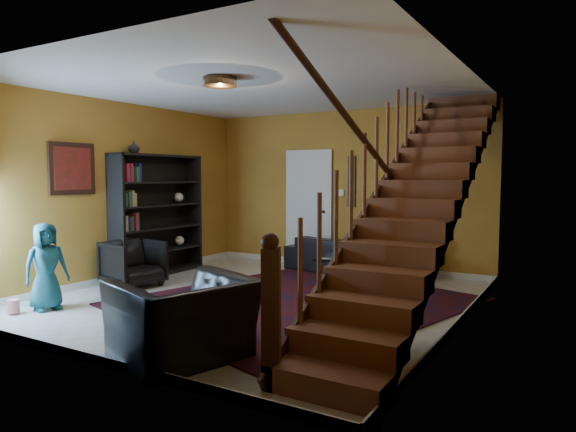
% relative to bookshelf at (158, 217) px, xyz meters
% --- Properties ---
extents(floor, '(5.50, 5.50, 0.00)m').
position_rel_bookshelf_xyz_m(floor, '(2.40, -0.60, -0.96)').
color(floor, beige).
rests_on(floor, ground).
extents(room, '(5.50, 5.50, 5.50)m').
position_rel_bookshelf_xyz_m(room, '(1.07, 0.73, -0.91)').
color(room, '#C1862A').
rests_on(room, ground).
extents(staircase, '(0.95, 5.02, 3.18)m').
position_rel_bookshelf_xyz_m(staircase, '(4.53, -0.60, 0.43)').
color(staircase, brown).
rests_on(staircase, floor).
extents(bookshelf, '(0.35, 1.80, 2.00)m').
position_rel_bookshelf_xyz_m(bookshelf, '(0.00, 0.00, 0.00)').
color(bookshelf, black).
rests_on(bookshelf, floor).
extents(door, '(0.82, 0.05, 2.05)m').
position_rel_bookshelf_xyz_m(door, '(1.70, 2.12, 0.06)').
color(door, silver).
rests_on(door, floor).
extents(framed_picture, '(0.04, 0.74, 0.74)m').
position_rel_bookshelf_xyz_m(framed_picture, '(-0.17, -1.50, 0.79)').
color(framed_picture, maroon).
rests_on(framed_picture, room).
extents(wall_hanging, '(0.14, 0.03, 0.90)m').
position_rel_bookshelf_xyz_m(wall_hanging, '(2.55, 2.13, 0.59)').
color(wall_hanging, black).
rests_on(wall_hanging, room).
extents(ceiling_fixture, '(0.40, 0.40, 0.10)m').
position_rel_bookshelf_xyz_m(ceiling_fixture, '(2.40, -1.40, 1.78)').
color(ceiling_fixture, '#3F2814').
rests_on(ceiling_fixture, room).
extents(rug, '(4.46, 4.81, 0.02)m').
position_rel_bookshelf_xyz_m(rug, '(2.93, -0.50, -0.95)').
color(rug, '#3F0B0B').
rests_on(rug, floor).
extents(sofa, '(2.13, 1.04, 0.60)m').
position_rel_bookshelf_xyz_m(sofa, '(2.64, 1.70, -0.66)').
color(sofa, black).
rests_on(sofa, floor).
extents(armchair_left, '(0.89, 0.87, 0.70)m').
position_rel_bookshelf_xyz_m(armchair_left, '(0.35, -0.89, -0.62)').
color(armchair_left, black).
rests_on(armchair_left, floor).
extents(armchair_right, '(1.29, 1.38, 0.74)m').
position_rel_bookshelf_xyz_m(armchair_right, '(3.10, -2.85, -0.60)').
color(armchair_right, black).
rests_on(armchair_right, floor).
extents(person_adult_a, '(0.47, 0.32, 1.26)m').
position_rel_bookshelf_xyz_m(person_adult_a, '(3.62, 1.75, -0.79)').
color(person_adult_a, black).
rests_on(person_adult_a, sofa).
extents(person_adult_b, '(0.60, 0.50, 1.13)m').
position_rel_bookshelf_xyz_m(person_adult_b, '(3.90, 1.75, -0.85)').
color(person_adult_b, black).
rests_on(person_adult_b, sofa).
extents(person_child, '(0.46, 0.59, 1.08)m').
position_rel_bookshelf_xyz_m(person_child, '(0.45, -2.38, -0.42)').
color(person_child, '#1B5969').
rests_on(person_child, armchair_left).
extents(coffee_table, '(1.29, 0.92, 0.44)m').
position_rel_bookshelf_xyz_m(coffee_table, '(3.29, 0.79, -0.71)').
color(coffee_table, black).
rests_on(coffee_table, floor).
extents(cup_a, '(0.13, 0.13, 0.10)m').
position_rel_bookshelf_xyz_m(cup_a, '(3.37, 0.74, -0.47)').
color(cup_a, '#999999').
rests_on(cup_a, coffee_table).
extents(cup_b, '(0.12, 0.12, 0.09)m').
position_rel_bookshelf_xyz_m(cup_b, '(3.38, 0.69, -0.48)').
color(cup_b, '#999999').
rests_on(cup_b, coffee_table).
extents(bowl, '(0.23, 0.23, 0.05)m').
position_rel_bookshelf_xyz_m(bowl, '(3.11, 0.95, -0.49)').
color(bowl, '#999999').
rests_on(bowl, coffee_table).
extents(vase, '(0.18, 0.18, 0.19)m').
position_rel_bookshelf_xyz_m(vase, '(-0.00, -0.50, 1.13)').
color(vase, '#999999').
rests_on(vase, bookshelf).
extents(popcorn_bucket, '(0.14, 0.14, 0.16)m').
position_rel_bookshelf_xyz_m(popcorn_bucket, '(0.30, -2.72, -0.87)').
color(popcorn_bucket, red).
rests_on(popcorn_bucket, rug).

